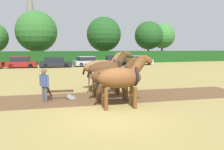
% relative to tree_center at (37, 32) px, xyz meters
% --- Properties ---
extents(ground_plane, '(240.00, 240.00, 0.00)m').
position_rel_tree_center_xyz_m(ground_plane, '(3.51, -35.51, -5.81)').
color(ground_plane, '#998447').
extents(plowed_furrow_strip, '(23.16, 4.98, 0.01)m').
position_rel_tree_center_xyz_m(plowed_furrow_strip, '(0.99, -31.84, -5.81)').
color(plowed_furrow_strip, brown).
rests_on(plowed_furrow_strip, ground).
extents(hedgerow, '(72.53, 1.69, 2.23)m').
position_rel_tree_center_xyz_m(hedgerow, '(3.51, -4.70, -4.70)').
color(hedgerow, '#194719').
rests_on(hedgerow, ground).
extents(tree_center, '(7.56, 7.56, 9.60)m').
position_rel_tree_center_xyz_m(tree_center, '(0.00, 0.00, 0.00)').
color(tree_center, '#4C3823').
rests_on(tree_center, ground).
extents(tree_center_right, '(6.97, 6.97, 9.05)m').
position_rel_tree_center_xyz_m(tree_center_right, '(12.96, 0.01, -0.26)').
color(tree_center_right, brown).
rests_on(tree_center_right, ground).
extents(tree_right, '(6.09, 6.09, 8.57)m').
position_rel_tree_center_xyz_m(tree_right, '(23.10, 0.17, -0.30)').
color(tree_right, '#4C3823').
rests_on(tree_right, ground).
extents(tree_far_right, '(5.67, 5.67, 8.38)m').
position_rel_tree_center_xyz_m(tree_far_right, '(27.21, 1.40, -0.28)').
color(tree_far_right, brown).
rests_on(tree_far_right, ground).
extents(church_spire, '(3.25, 3.25, 21.12)m').
position_rel_tree_center_xyz_m(church_spire, '(-2.10, 25.91, 5.24)').
color(church_spire, gray).
rests_on(church_spire, ground).
extents(draft_horse_lead_left, '(2.75, 1.13, 2.45)m').
position_rel_tree_center_xyz_m(draft_horse_lead_left, '(4.37, -34.36, -4.43)').
color(draft_horse_lead_left, brown).
rests_on(draft_horse_lead_left, ground).
extents(draft_horse_lead_right, '(2.83, 1.13, 2.29)m').
position_rel_tree_center_xyz_m(draft_horse_lead_right, '(4.48, -32.86, -4.54)').
color(draft_horse_lead_right, '#513319').
rests_on(draft_horse_lead_right, ground).
extents(draft_horse_trail_left, '(2.79, 1.14, 2.59)m').
position_rel_tree_center_xyz_m(draft_horse_trail_left, '(4.61, -31.37, -4.34)').
color(draft_horse_trail_left, '#513319').
rests_on(draft_horse_trail_left, ground).
extents(draft_horse_trail_right, '(2.96, 1.17, 2.52)m').
position_rel_tree_center_xyz_m(draft_horse_trail_right, '(4.71, -29.87, -4.35)').
color(draft_horse_trail_right, brown).
rests_on(draft_horse_trail_right, ground).
extents(plow, '(1.60, 0.49, 1.13)m').
position_rel_tree_center_xyz_m(plow, '(1.98, -31.92, -5.50)').
color(plow, '#4C331E').
rests_on(plow, ground).
extents(farmer_at_plow, '(0.45, 0.54, 1.67)m').
position_rel_tree_center_xyz_m(farmer_at_plow, '(1.05, -32.24, -4.84)').
color(farmer_at_plow, '#4C4C4C').
rests_on(farmer_at_plow, ground).
extents(farmer_beside_team, '(0.46, 0.50, 1.60)m').
position_rel_tree_center_xyz_m(farmer_beside_team, '(5.14, -27.94, -4.90)').
color(farmer_beside_team, '#4C4C4C').
rests_on(farmer_beside_team, ground).
extents(parked_car_center, '(4.11, 2.10, 1.59)m').
position_rel_tree_center_xyz_m(parked_car_center, '(-1.91, -10.65, -5.06)').
color(parked_car_center, maroon).
rests_on(parked_car_center, ground).
extents(parked_car_center_right, '(4.57, 2.06, 1.45)m').
position_rel_tree_center_xyz_m(parked_car_center_right, '(2.66, -11.28, -5.12)').
color(parked_car_center_right, black).
rests_on(parked_car_center_right, ground).
extents(parked_car_right, '(4.44, 2.53, 1.49)m').
position_rel_tree_center_xyz_m(parked_car_right, '(7.35, -10.71, -5.09)').
color(parked_car_right, '#A8A8B2').
rests_on(parked_car_right, ground).
extents(parked_car_far_right, '(4.20, 2.08, 1.56)m').
position_rel_tree_center_xyz_m(parked_car_far_right, '(11.84, -10.72, -5.07)').
color(parked_car_far_right, black).
rests_on(parked_car_far_right, ground).
extents(parked_car_end_right, '(4.22, 2.40, 1.51)m').
position_rel_tree_center_xyz_m(parked_car_end_right, '(16.22, -10.51, -5.08)').
color(parked_car_end_right, '#A8A8B2').
rests_on(parked_car_end_right, ground).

